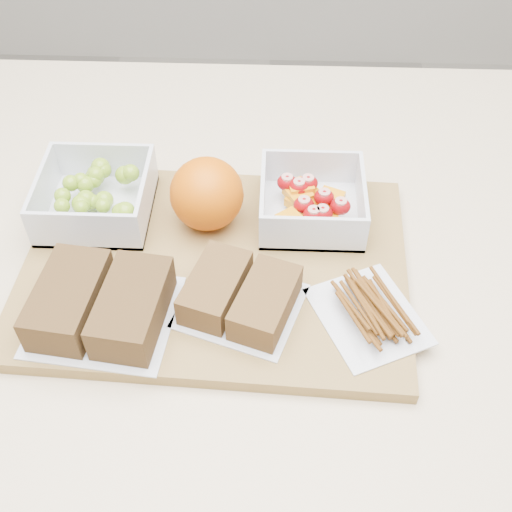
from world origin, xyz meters
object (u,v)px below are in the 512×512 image
object	(u,v)px
orange	(207,194)
sandwich_bag_left	(101,304)
pretzel_bag	(369,309)
grape_container	(97,196)
sandwich_bag_center	(240,296)
fruit_container	(311,203)
cutting_board	(215,267)

from	to	relation	value
orange	sandwich_bag_left	bearing A→B (deg)	-123.03
orange	pretzel_bag	size ratio (longest dim) A/B	0.58
grape_container	pretzel_bag	distance (m)	0.34
orange	grape_container	bearing A→B (deg)	174.32
sandwich_bag_left	sandwich_bag_center	distance (m)	0.14
grape_container	orange	bearing A→B (deg)	-5.68
grape_container	fruit_container	world-z (taller)	grape_container
cutting_board	orange	xyz separation A→B (m)	(-0.01, 0.06, 0.05)
cutting_board	fruit_container	xyz separation A→B (m)	(0.11, 0.08, 0.03)
cutting_board	sandwich_bag_center	distance (m)	0.07
grape_container	sandwich_bag_left	bearing A→B (deg)	-77.11
cutting_board	sandwich_bag_center	xyz separation A→B (m)	(0.03, -0.06, 0.03)
fruit_container	pretzel_bag	world-z (taller)	fruit_container
orange	sandwich_bag_center	xyz separation A→B (m)	(0.04, -0.13, -0.02)
fruit_container	sandwich_bag_left	size ratio (longest dim) A/B	0.77
sandwich_bag_center	pretzel_bag	distance (m)	0.13
sandwich_bag_center	pretzel_bag	xyz separation A→B (m)	(0.13, -0.01, -0.01)
orange	cutting_board	bearing A→B (deg)	-78.93
orange	pretzel_bag	xyz separation A→B (m)	(0.17, -0.13, -0.03)
fruit_container	orange	world-z (taller)	orange
orange	sandwich_bag_center	bearing A→B (deg)	-70.66
sandwich_bag_center	fruit_container	bearing A→B (deg)	61.75
fruit_container	sandwich_bag_center	bearing A→B (deg)	-118.25
fruit_container	sandwich_bag_center	xyz separation A→B (m)	(-0.07, -0.14, -0.00)
cutting_board	sandwich_bag_center	bearing A→B (deg)	-60.09
sandwich_bag_center	sandwich_bag_left	bearing A→B (deg)	-172.21
sandwich_bag_left	pretzel_bag	bearing A→B (deg)	2.29
grape_container	pretzel_bag	xyz separation A→B (m)	(0.31, -0.15, -0.01)
cutting_board	grape_container	xyz separation A→B (m)	(-0.14, 0.08, 0.03)
grape_container	fruit_container	size ratio (longest dim) A/B	1.06
cutting_board	orange	size ratio (longest dim) A/B	5.01
cutting_board	sandwich_bag_left	bearing A→B (deg)	-140.47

